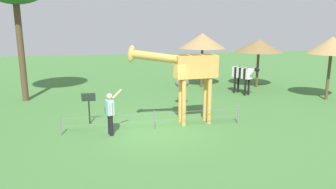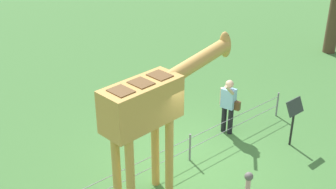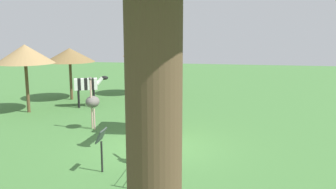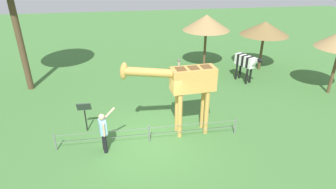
{
  "view_description": "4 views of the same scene",
  "coord_description": "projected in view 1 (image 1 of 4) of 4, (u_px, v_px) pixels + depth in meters",
  "views": [
    {
      "loc": [
        1.85,
        11.81,
        4.1
      ],
      "look_at": [
        -0.42,
        0.72,
        1.51
      ],
      "focal_mm": 34.02,
      "sensor_mm": 36.0,
      "label": 1
    },
    {
      "loc": [
        -6.32,
        -6.49,
        6.38
      ],
      "look_at": [
        -0.46,
        0.39,
        1.87
      ],
      "focal_mm": 47.01,
      "sensor_mm": 36.0,
      "label": 2
    },
    {
      "loc": [
        12.43,
        2.62,
        4.31
      ],
      "look_at": [
        0.13,
        0.49,
        1.98
      ],
      "focal_mm": 39.31,
      "sensor_mm": 36.0,
      "label": 3
    },
    {
      "loc": [
        0.69,
        9.12,
        6.51
      ],
      "look_at": [
        -0.71,
        0.28,
        2.1
      ],
      "focal_mm": 29.85,
      "sensor_mm": 36.0,
      "label": 4
    }
  ],
  "objects": [
    {
      "name": "ostrich",
      "position": [
        182.0,
        83.0,
        15.61
      ],
      "size": [
        0.7,
        0.56,
        2.25
      ],
      "color": "#CC9E93",
      "rests_on": "ground_plane"
    },
    {
      "name": "giraffe",
      "position": [
        189.0,
        70.0,
        12.67
      ],
      "size": [
        3.64,
        0.83,
        3.27
      ],
      "color": "gold",
      "rests_on": "ground_plane"
    },
    {
      "name": "shade_hut_near",
      "position": [
        259.0,
        46.0,
        19.9
      ],
      "size": [
        2.93,
        2.93,
        3.05
      ],
      "color": "brown",
      "rests_on": "ground_plane"
    },
    {
      "name": "visitor",
      "position": [
        110.0,
        111.0,
        11.65
      ],
      "size": [
        0.68,
        0.58,
        1.67
      ],
      "color": "black",
      "rests_on": "ground_plane"
    },
    {
      "name": "shade_hut_aside",
      "position": [
        332.0,
        45.0,
        16.58
      ],
      "size": [
        2.48,
        2.48,
        3.37
      ],
      "color": "brown",
      "rests_on": "ground_plane"
    },
    {
      "name": "wire_fence",
      "position": [
        154.0,
        119.0,
        12.38
      ],
      "size": [
        7.05,
        0.05,
        0.75
      ],
      "color": "slate",
      "rests_on": "ground_plane"
    },
    {
      "name": "zebra",
      "position": [
        243.0,
        74.0,
        18.23
      ],
      "size": [
        1.01,
        1.77,
        1.66
      ],
      "color": "black",
      "rests_on": "ground_plane"
    },
    {
      "name": "shade_hut_far",
      "position": [
        202.0,
        41.0,
        19.87
      ],
      "size": [
        2.88,
        2.88,
        3.42
      ],
      "color": "brown",
      "rests_on": "ground_plane"
    },
    {
      "name": "info_sign",
      "position": [
        89.0,
        101.0,
        12.91
      ],
      "size": [
        0.56,
        0.21,
        1.32
      ],
      "color": "black",
      "rests_on": "ground_plane"
    },
    {
      "name": "ground_plane",
      "position": [
        154.0,
        128.0,
        12.56
      ],
      "size": [
        60.0,
        60.0,
        0.0
      ],
      "primitive_type": "plane",
      "color": "#427538"
    }
  ]
}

